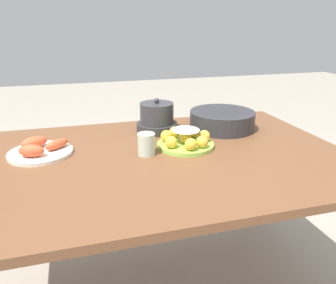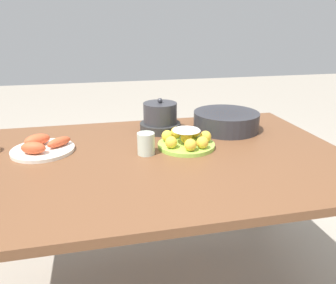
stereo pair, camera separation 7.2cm
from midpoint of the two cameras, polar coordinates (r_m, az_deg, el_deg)
The scene contains 6 objects.
dining_table at distance 1.33m, azimuth -4.78°, elevation -5.58°, with size 1.59×0.99×0.72m.
cake_plate at distance 1.38m, azimuth 1.61°, elevation 0.36°, with size 0.24×0.24×0.08m.
serving_bowl at distance 1.62m, azimuth 8.14°, elevation 3.91°, with size 0.32×0.32×0.09m.
seafood_platter at distance 1.41m, azimuth -22.80°, elevation -1.26°, with size 0.25×0.25×0.06m.
cup_far at distance 1.29m, azimuth -5.38°, elevation -0.38°, with size 0.07×0.07×0.09m.
warming_pot at distance 1.57m, azimuth -3.26°, elevation 4.14°, with size 0.20×0.20×0.16m.
Camera 1 is at (-0.25, -1.17, 1.22)m, focal length 35.00 mm.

